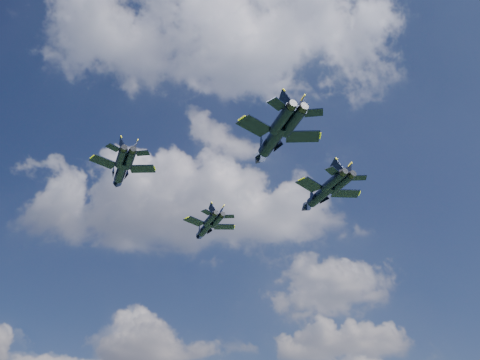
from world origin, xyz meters
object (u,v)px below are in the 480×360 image
Objects in this scene: jet_lead at (206,228)px; jet_right at (320,195)px; jet_slot at (272,141)px; jet_left at (121,172)px.

jet_lead is 0.82× the size of jet_right.
jet_right is at bearing 44.68° from jet_slot.
jet_left is 0.81× the size of jet_right.
jet_right is 24.87m from jet_slot.
jet_right is 1.00× the size of jet_slot.
jet_right is at bearing -0.08° from jet_left.
jet_right reaches higher than jet_left.
jet_slot is at bearing -140.05° from jet_right.
jet_left is (-12.07, -25.00, -1.20)m from jet_lead.
jet_slot is (13.39, -33.52, -1.44)m from jet_lead.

